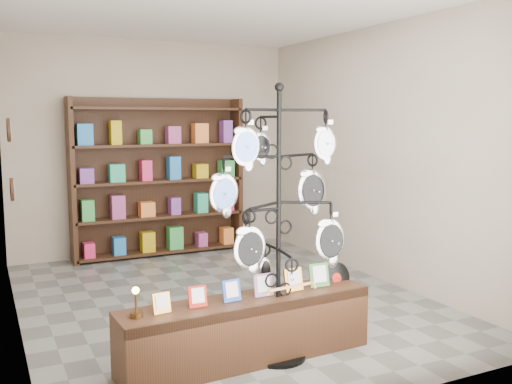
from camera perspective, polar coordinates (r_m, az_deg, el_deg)
ground at (r=6.19m, az=-3.38°, el=-10.66°), size 5.00×5.00×0.00m
room_envelope at (r=5.89m, az=-3.51°, el=6.72°), size 5.00×5.00×5.00m
display_tree at (r=4.43m, az=2.28°, el=-1.09°), size 1.12×0.93×2.19m
front_shelf at (r=4.64m, az=-0.83°, el=-13.55°), size 2.09×0.52×0.73m
back_shelving at (r=8.11m, az=-9.68°, el=0.98°), size 2.42×0.36×2.20m
wall_clocks at (r=6.26m, az=-23.36°, el=2.96°), size 0.03×0.24×0.84m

